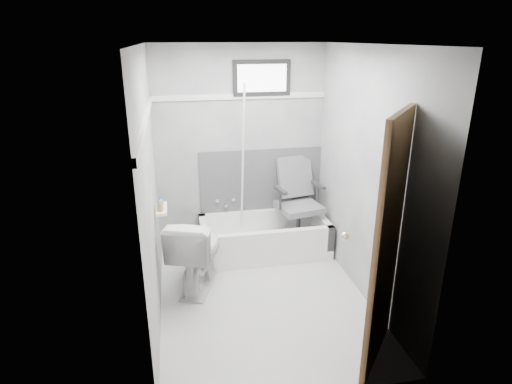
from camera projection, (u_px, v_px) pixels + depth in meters
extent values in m
plane|color=white|center=(263.00, 297.00, 4.28)|extent=(2.60, 2.60, 0.00)
plane|color=silver|center=(264.00, 44.00, 3.46)|extent=(2.60, 2.60, 0.00)
cube|color=slate|center=(241.00, 149.00, 5.07)|extent=(2.00, 0.02, 2.40)
cube|color=slate|center=(307.00, 250.00, 2.67)|extent=(2.00, 0.02, 2.40)
cube|color=slate|center=(150.00, 191.00, 3.69)|extent=(0.02, 2.60, 2.40)
cube|color=slate|center=(366.00, 178.00, 4.05)|extent=(0.02, 2.60, 2.40)
imported|color=white|center=(196.00, 252.00, 4.35)|extent=(0.69, 0.91, 0.79)
cube|color=#4C4C4F|center=(261.00, 180.00, 5.24)|extent=(1.50, 0.02, 0.78)
cube|color=white|center=(240.00, 96.00, 4.85)|extent=(2.00, 0.02, 0.06)
cube|color=white|center=(146.00, 120.00, 3.48)|extent=(0.02, 2.60, 0.06)
cylinder|color=white|center=(243.00, 167.00, 4.90)|extent=(0.02, 0.37, 1.92)
cube|color=white|center=(162.00, 209.00, 4.11)|extent=(0.10, 0.32, 0.02)
imported|color=#9F7C4F|center=(160.00, 206.00, 4.01)|extent=(0.06, 0.06, 0.11)
imported|color=slate|center=(160.00, 201.00, 4.14)|extent=(0.09, 0.09, 0.09)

